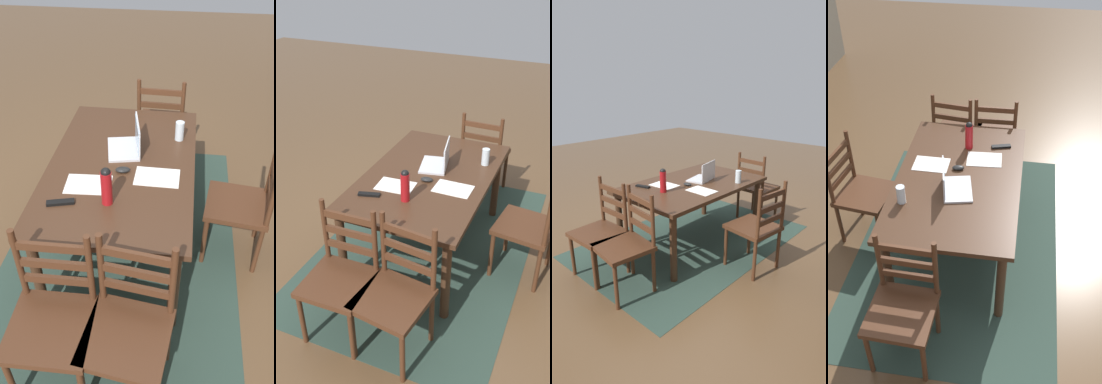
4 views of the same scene
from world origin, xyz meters
The scene contains 14 objects.
ground_plane centered at (0.00, 0.00, 0.00)m, with size 14.00×14.00×0.00m, color brown.
area_rug centered at (0.00, 0.00, 0.00)m, with size 2.68×1.75×0.01m, color #2D4238.
dining_table centered at (0.00, 0.00, 0.65)m, with size 1.63×1.01×0.74m.
chair_right_near centered at (1.10, -0.20, 0.46)m, with size 0.45×0.45×0.95m.
chair_far_head centered at (0.01, 0.88, 0.46)m, with size 0.49×0.49×0.95m.
chair_right_far centered at (1.10, 0.21, 0.46)m, with size 0.49×0.49×0.95m.
chair_left_far centered at (-1.10, 0.20, 0.46)m, with size 0.46×0.46×0.95m.
laptop centered at (-0.18, 0.03, 0.80)m, with size 0.36×0.28×0.23m.
water_bottle centered at (0.43, -0.02, 0.87)m, with size 0.07×0.07×0.26m.
drinking_glass centered at (-0.37, 0.38, 0.81)m, with size 0.07×0.07×0.15m, color silver.
computer_mouse centered at (0.10, 0.02, 0.76)m, with size 0.06×0.10×0.03m, color black.
tv_remote centered at (0.48, -0.30, 0.75)m, with size 0.04×0.17×0.02m, color black.
paper_stack_left centered at (0.14, 0.26, 0.74)m, with size 0.21×0.30×0.00m, color white.
paper_stack_right centered at (0.27, -0.18, 0.74)m, with size 0.21×0.30×0.00m, color white.
Camera 1 is at (2.26, 0.40, 2.31)m, focal length 37.22 mm.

